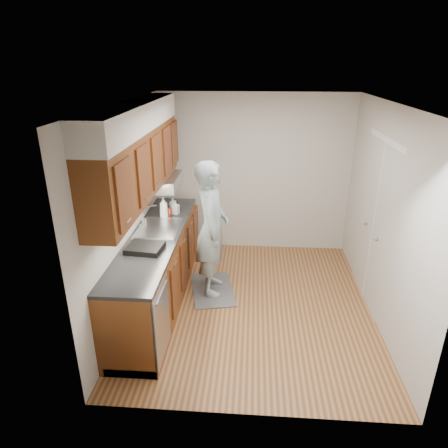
% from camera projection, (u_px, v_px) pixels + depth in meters
% --- Properties ---
extents(floor, '(3.50, 3.50, 0.00)m').
position_uv_depth(floor, '(251.00, 304.00, 5.17)').
color(floor, '#9B643A').
rests_on(floor, ground).
extents(ceiling, '(3.50, 3.50, 0.00)m').
position_uv_depth(ceiling, '(257.00, 104.00, 4.22)').
color(ceiling, white).
rests_on(ceiling, wall_left).
extents(wall_left, '(0.02, 3.50, 2.50)m').
position_uv_depth(wall_left, '(129.00, 211.00, 4.79)').
color(wall_left, '#B6B2AA').
rests_on(wall_left, floor).
extents(wall_right, '(0.02, 3.50, 2.50)m').
position_uv_depth(wall_right, '(384.00, 217.00, 4.59)').
color(wall_right, '#B6B2AA').
rests_on(wall_right, floor).
extents(wall_back, '(3.00, 0.02, 2.50)m').
position_uv_depth(wall_back, '(254.00, 174.00, 6.31)').
color(wall_back, '#B6B2AA').
rests_on(wall_back, floor).
extents(counter, '(0.64, 2.80, 1.30)m').
position_uv_depth(counter, '(158.00, 267.00, 5.06)').
color(counter, brown).
rests_on(counter, floor).
extents(upper_cabinets, '(0.47, 2.80, 1.21)m').
position_uv_depth(upper_cabinets, '(139.00, 152.00, 4.56)').
color(upper_cabinets, brown).
rests_on(upper_cabinets, wall_left).
extents(closet_door, '(0.02, 1.22, 2.05)m').
position_uv_depth(closet_door, '(373.00, 225.00, 4.95)').
color(closet_door, silver).
rests_on(closet_door, wall_right).
extents(floor_mat, '(0.71, 1.00, 0.02)m').
position_uv_depth(floor_mat, '(213.00, 289.00, 5.48)').
color(floor_mat, slate).
rests_on(floor_mat, floor).
extents(person, '(0.52, 0.74, 2.03)m').
position_uv_depth(person, '(212.00, 220.00, 5.09)').
color(person, '#889DA5').
rests_on(person, floor_mat).
extents(soap_bottle_a, '(0.12, 0.12, 0.30)m').
position_uv_depth(soap_bottle_a, '(164.00, 207.00, 5.36)').
color(soap_bottle_a, silver).
rests_on(soap_bottle_a, counter).
extents(soap_bottle_b, '(0.11, 0.11, 0.19)m').
position_uv_depth(soap_bottle_b, '(175.00, 207.00, 5.53)').
color(soap_bottle_b, silver).
rests_on(soap_bottle_b, counter).
extents(soap_bottle_c, '(0.15, 0.15, 0.15)m').
position_uv_depth(soap_bottle_c, '(173.00, 203.00, 5.76)').
color(soap_bottle_c, silver).
rests_on(soap_bottle_c, counter).
extents(soda_can, '(0.08, 0.08, 0.12)m').
position_uv_depth(soda_can, '(169.00, 212.00, 5.46)').
color(soda_can, '#A8331C').
rests_on(soda_can, counter).
extents(dish_rack, '(0.42, 0.37, 0.06)m').
position_uv_depth(dish_rack, '(145.00, 248.00, 4.48)').
color(dish_rack, black).
rests_on(dish_rack, counter).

